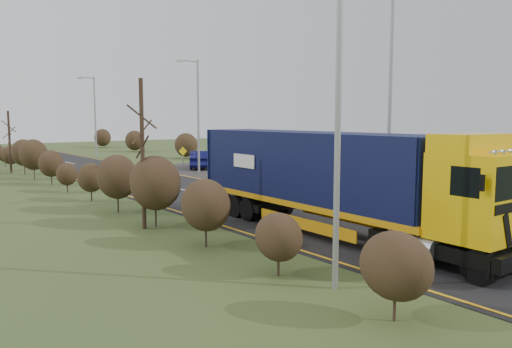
{
  "coord_description": "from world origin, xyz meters",
  "views": [
    {
      "loc": [
        -14.81,
        -14.67,
        4.49
      ],
      "look_at": [
        -1.13,
        3.58,
        1.91
      ],
      "focal_mm": 35.0,
      "sensor_mm": 36.0,
      "label": 1
    }
  ],
  "objects": [
    {
      "name": "streetlight_near",
      "position": [
        4.46,
        0.61,
        5.65
      ],
      "size": [
        2.16,
        0.2,
        10.19
      ],
      "color": "gray",
      "rests_on": "ground"
    },
    {
      "name": "warning_board",
      "position": [
        5.8,
        23.32,
        1.24
      ],
      "size": [
        0.77,
        0.11,
        2.02
      ],
      "color": "gray",
      "rests_on": "ground"
    },
    {
      "name": "streetlight_far",
      "position": [
        4.49,
        41.52,
        5.0
      ],
      "size": [
        1.93,
        0.18,
        9.07
      ],
      "color": "gray",
      "rests_on": "ground"
    },
    {
      "name": "car_red_hatchback",
      "position": [
        7.46,
        15.18,
        0.66
      ],
      "size": [
        2.86,
        4.18,
        1.32
      ],
      "primitive_type": "imported",
      "rotation": [
        0.0,
        0.0,
        3.51
      ],
      "color": "maroon",
      "rests_on": "ground"
    },
    {
      "name": "streetlight_mid",
      "position": [
        5.68,
        20.62,
        5.03
      ],
      "size": [
        1.94,
        0.18,
        9.14
      ],
      "color": "gray",
      "rests_on": "ground"
    },
    {
      "name": "left_pole",
      "position": [
        -5.48,
        -5.71,
        5.25
      ],
      "size": [
        0.16,
        0.16,
        10.5
      ],
      "primitive_type": "cylinder",
      "color": "gray",
      "rests_on": "ground"
    },
    {
      "name": "speed_sign",
      "position": [
        4.76,
        16.13,
        1.86
      ],
      "size": [
        0.72,
        0.1,
        2.61
      ],
      "color": "gray",
      "rests_on": "ground"
    },
    {
      "name": "hedgerow",
      "position": [
        -6.0,
        7.89,
        1.62
      ],
      "size": [
        2.24,
        102.04,
        6.05
      ],
      "color": "#302115",
      "rests_on": "ground"
    },
    {
      "name": "ground",
      "position": [
        0.0,
        0.0,
        0.0
      ],
      "size": [
        160.0,
        160.0,
        0.0
      ],
      "primitive_type": "plane",
      "color": "#384E21",
      "rests_on": "ground"
    },
    {
      "name": "lorry",
      "position": [
        -1.19,
        -1.3,
        2.29
      ],
      "size": [
        2.83,
        14.51,
        4.04
      ],
      "rotation": [
        0.0,
        0.0,
        -0.01
      ],
      "color": "black",
      "rests_on": "ground"
    },
    {
      "name": "layby",
      "position": [
        6.5,
        20.0,
        0.01
      ],
      "size": [
        6.0,
        18.0,
        0.02
      ],
      "primitive_type": "cube",
      "color": "#2B2826",
      "rests_on": "ground"
    },
    {
      "name": "lane_markings",
      "position": [
        0.0,
        9.69,
        0.03
      ],
      "size": [
        7.52,
        116.0,
        0.01
      ],
      "color": "#ECA516",
      "rests_on": "road"
    },
    {
      "name": "road",
      "position": [
        0.0,
        10.0,
        0.01
      ],
      "size": [
        8.0,
        120.0,
        0.02
      ],
      "primitive_type": "cube",
      "color": "black",
      "rests_on": "ground"
    },
    {
      "name": "car_blue_sedan",
      "position": [
        7.73,
        23.7,
        0.79
      ],
      "size": [
        3.93,
        4.93,
        1.57
      ],
      "primitive_type": "imported",
      "rotation": [
        0.0,
        0.0,
        2.59
      ],
      "color": "#0B0D3E",
      "rests_on": "ground"
    }
  ]
}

